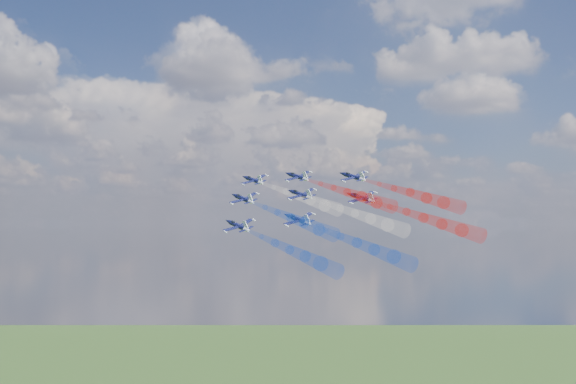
# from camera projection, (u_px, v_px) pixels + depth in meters

# --- Properties ---
(jet_lead) EXTENTS (13.46, 13.34, 8.03)m
(jet_lead) POSITION_uv_depth(u_px,v_px,m) (253.00, 180.00, 184.84)
(jet_lead) COLOR black
(trail_lead) EXTENTS (23.99, 25.22, 12.11)m
(trail_lead) POSITION_uv_depth(u_px,v_px,m) (298.00, 196.00, 169.22)
(trail_lead) COLOR white
(jet_inner_left) EXTENTS (13.46, 13.34, 8.03)m
(jet_inner_left) POSITION_uv_depth(u_px,v_px,m) (243.00, 199.00, 171.12)
(jet_inner_left) COLOR black
(trail_inner_left) EXTENTS (23.99, 25.22, 12.11)m
(trail_inner_left) POSITION_uv_depth(u_px,v_px,m) (291.00, 218.00, 155.50)
(trail_inner_left) COLOR blue
(jet_inner_right) EXTENTS (13.46, 13.34, 8.03)m
(jet_inner_right) POSITION_uv_depth(u_px,v_px,m) (297.00, 177.00, 180.26)
(jet_inner_right) COLOR black
(trail_inner_right) EXTENTS (23.99, 25.22, 12.11)m
(trail_inner_right) POSITION_uv_depth(u_px,v_px,m) (347.00, 192.00, 164.65)
(trail_inner_right) COLOR red
(jet_outer_left) EXTENTS (13.46, 13.34, 8.03)m
(jet_outer_left) POSITION_uv_depth(u_px,v_px,m) (238.00, 226.00, 157.02)
(jet_outer_left) COLOR black
(trail_outer_left) EXTENTS (23.99, 25.22, 12.11)m
(trail_outer_left) POSITION_uv_depth(u_px,v_px,m) (290.00, 250.00, 141.41)
(trail_outer_left) COLOR blue
(jet_center_third) EXTENTS (13.46, 13.34, 8.03)m
(jet_center_third) POSITION_uv_depth(u_px,v_px,m) (300.00, 194.00, 167.80)
(jet_center_third) COLOR black
(trail_center_third) EXTENTS (23.99, 25.22, 12.11)m
(trail_center_third) POSITION_uv_depth(u_px,v_px,m) (355.00, 213.00, 152.18)
(trail_center_third) COLOR white
(jet_outer_right) EXTENTS (13.46, 13.34, 8.03)m
(jet_outer_right) POSITION_uv_depth(u_px,v_px,m) (353.00, 177.00, 175.88)
(jet_outer_right) COLOR black
(trail_outer_right) EXTENTS (23.99, 25.22, 12.11)m
(trail_outer_right) POSITION_uv_depth(u_px,v_px,m) (410.00, 193.00, 160.27)
(trail_outer_right) COLOR red
(jet_rear_left) EXTENTS (13.46, 13.34, 8.03)m
(jet_rear_left) POSITION_uv_depth(u_px,v_px,m) (298.00, 219.00, 155.41)
(jet_rear_left) COLOR black
(trail_rear_left) EXTENTS (23.99, 25.22, 12.11)m
(trail_rear_left) POSITION_uv_depth(u_px,v_px,m) (357.00, 243.00, 139.80)
(trail_rear_left) COLOR blue
(jet_rear_right) EXTENTS (13.46, 13.34, 8.03)m
(jet_rear_right) POSITION_uv_depth(u_px,v_px,m) (361.00, 198.00, 162.92)
(jet_rear_right) COLOR black
(trail_rear_right) EXTENTS (23.99, 25.22, 12.11)m
(trail_rear_right) POSITION_uv_depth(u_px,v_px,m) (424.00, 218.00, 147.30)
(trail_rear_right) COLOR red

